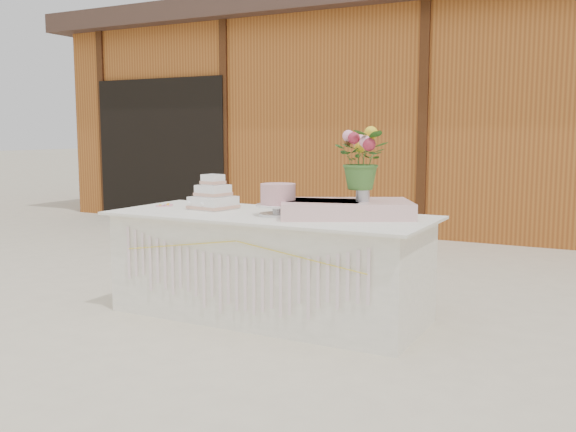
% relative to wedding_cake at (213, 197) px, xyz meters
% --- Properties ---
extents(ground, '(80.00, 80.00, 0.00)m').
position_rel_wedding_cake_xyz_m(ground, '(0.53, -0.06, -0.86)').
color(ground, beige).
rests_on(ground, ground).
extents(barn, '(12.60, 4.60, 3.30)m').
position_rel_wedding_cake_xyz_m(barn, '(0.52, 5.93, 0.81)').
color(barn, '#9C5920').
rests_on(barn, ground).
extents(cake_table, '(2.40, 1.00, 0.77)m').
position_rel_wedding_cake_xyz_m(cake_table, '(0.53, -0.06, -0.47)').
color(cake_table, white).
rests_on(cake_table, ground).
extents(wedding_cake, '(0.34, 0.34, 0.27)m').
position_rel_wedding_cake_xyz_m(wedding_cake, '(0.00, 0.00, 0.00)').
color(wedding_cake, white).
rests_on(wedding_cake, cake_table).
extents(pink_cake_stand, '(0.32, 0.32, 0.23)m').
position_rel_wedding_cake_xyz_m(pink_cake_stand, '(0.64, -0.11, 0.04)').
color(pink_cake_stand, white).
rests_on(pink_cake_stand, cake_table).
extents(satin_runner, '(1.06, 0.90, 0.12)m').
position_rel_wedding_cake_xyz_m(satin_runner, '(1.10, 0.04, -0.03)').
color(satin_runner, beige).
rests_on(satin_runner, cake_table).
extents(flower_vase, '(0.10, 0.10, 0.13)m').
position_rel_wedding_cake_xyz_m(flower_vase, '(1.22, 0.05, 0.09)').
color(flower_vase, silver).
rests_on(flower_vase, satin_runner).
extents(bouquet, '(0.42, 0.37, 0.41)m').
position_rel_wedding_cake_xyz_m(bouquet, '(1.22, 0.05, 0.36)').
color(bouquet, '#3D6E2C').
rests_on(bouquet, flower_vase).
extents(loose_flowers, '(0.22, 0.38, 0.02)m').
position_rel_wedding_cake_xyz_m(loose_flowers, '(-0.48, -0.02, -0.08)').
color(loose_flowers, pink).
rests_on(loose_flowers, cake_table).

